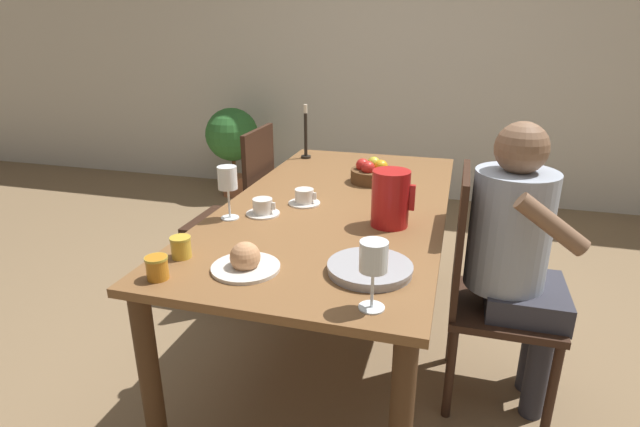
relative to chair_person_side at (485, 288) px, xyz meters
name	(u,v)px	position (x,y,z in m)	size (l,w,h in m)	color
ground_plane	(336,343)	(-0.65, 0.17, -0.50)	(20.00, 20.00, 0.00)	#7F6647
wall_back	(408,50)	(-0.65, 2.65, 0.80)	(10.00, 0.06, 2.60)	beige
dining_table	(337,221)	(-0.65, 0.17, 0.15)	(0.95, 1.91, 0.74)	brown
chair_person_side	(485,288)	(0.00, 0.00, 0.00)	(0.42, 0.42, 0.97)	#331E14
chair_opposite	(242,211)	(-1.30, 0.56, 0.00)	(0.42, 0.42, 0.97)	#331E14
person_seated	(517,248)	(0.10, 0.00, 0.19)	(0.39, 0.41, 1.17)	#33333D
red_pitcher	(390,198)	(-0.39, -0.04, 0.35)	(0.17, 0.15, 0.22)	red
wine_glass_water	(228,180)	(-1.03, -0.14, 0.40)	(0.08, 0.08, 0.22)	white
wine_glass_juice	(373,260)	(-0.34, -0.67, 0.39)	(0.08, 0.08, 0.20)	white
teacup_near_person	(263,208)	(-0.92, -0.06, 0.27)	(0.14, 0.14, 0.07)	silver
teacup_across	(304,198)	(-0.79, 0.11, 0.27)	(0.14, 0.14, 0.07)	silver
serving_tray	(370,268)	(-0.39, -0.46, 0.26)	(0.27, 0.27, 0.03)	#9E9EA3
bread_plate	(245,261)	(-0.78, -0.55, 0.27)	(0.22, 0.22, 0.10)	silver
jam_jar_amber	(181,246)	(-1.02, -0.52, 0.28)	(0.07, 0.07, 0.07)	gold
jam_jar_red	(157,267)	(-1.01, -0.68, 0.28)	(0.07, 0.07, 0.07)	#C67A1E
fruit_bowl	(372,173)	(-0.56, 0.52, 0.29)	(0.21, 0.21, 0.12)	brown
candlestick_tall	(306,138)	(-1.03, 0.91, 0.36)	(0.06, 0.06, 0.32)	black
potted_plant	(232,139)	(-2.14, 2.20, 0.03)	(0.47, 0.47, 0.81)	#A8603D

